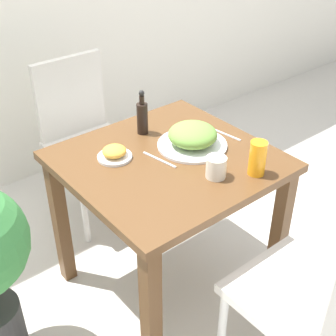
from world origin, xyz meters
name	(u,v)px	position (x,y,z in m)	size (l,w,h in m)	color
ground_plane	(168,282)	(0.00, 0.00, 0.00)	(16.00, 16.00, 0.00)	beige
dining_table	(168,183)	(0.00, 0.00, 0.60)	(0.82, 0.79, 0.72)	brown
chair_near	(319,294)	(0.06, -0.74, 0.51)	(0.42, 0.42, 0.90)	silver
chair_far	(84,132)	(0.03, 0.77, 0.51)	(0.42, 0.42, 0.90)	silver
food_plate	(193,137)	(0.14, 0.01, 0.77)	(0.30, 0.30, 0.10)	white
side_plate	(115,153)	(-0.17, 0.14, 0.74)	(0.14, 0.14, 0.05)	white
drink_cup	(216,167)	(0.06, -0.22, 0.76)	(0.08, 0.08, 0.09)	silver
juice_glass	(257,158)	(0.19, -0.30, 0.79)	(0.07, 0.07, 0.14)	orange
sauce_bottle	(142,117)	(0.05, 0.24, 0.80)	(0.05, 0.05, 0.20)	black
fork_utensil	(159,160)	(-0.04, 0.01, 0.72)	(0.04, 0.17, 0.00)	silver
spoon_utensil	(222,133)	(0.32, 0.01, 0.72)	(0.04, 0.20, 0.00)	silver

